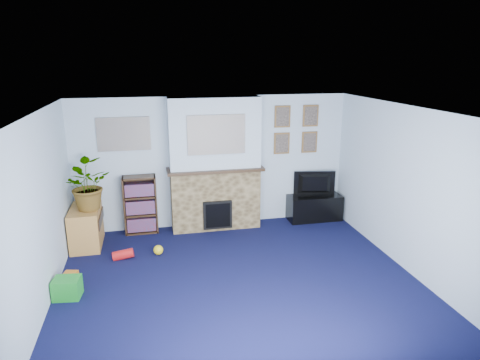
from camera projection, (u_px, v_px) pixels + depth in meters
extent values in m
cube|color=#0E1035|center=(239.00, 281.00, 6.06)|extent=(5.00, 4.50, 0.01)
cube|color=white|center=(239.00, 111.00, 5.40)|extent=(5.00, 4.50, 0.01)
cube|color=silver|center=(213.00, 162.00, 7.84)|extent=(5.00, 0.04, 2.40)
cube|color=silver|center=(295.00, 285.00, 3.62)|extent=(5.00, 0.04, 2.40)
cube|color=silver|center=(39.00, 215.00, 5.22)|extent=(0.04, 4.50, 2.40)
cube|color=silver|center=(406.00, 189.00, 6.24)|extent=(0.04, 4.50, 2.40)
cube|color=brown|center=(216.00, 199.00, 7.83)|extent=(1.60, 0.40, 1.10)
cube|color=brown|center=(214.00, 134.00, 7.50)|extent=(1.60, 0.40, 1.30)
cube|color=brown|center=(215.00, 169.00, 7.65)|extent=(1.72, 0.50, 0.05)
cube|color=brown|center=(218.00, 215.00, 7.70)|extent=(0.52, 0.08, 0.52)
cube|color=brown|center=(218.00, 216.00, 7.66)|extent=(0.44, 0.02, 0.44)
cube|color=gray|center=(216.00, 135.00, 7.29)|extent=(1.00, 0.03, 0.68)
cube|color=gray|center=(124.00, 134.00, 7.35)|extent=(0.90, 0.03, 0.58)
cube|color=brown|center=(282.00, 117.00, 7.87)|extent=(0.30, 0.03, 0.40)
cube|color=brown|center=(311.00, 116.00, 7.98)|extent=(0.30, 0.03, 0.40)
cube|color=brown|center=(282.00, 143.00, 8.01)|extent=(0.30, 0.03, 0.40)
cube|color=brown|center=(309.00, 142.00, 8.12)|extent=(0.30, 0.03, 0.40)
cube|color=black|center=(314.00, 208.00, 8.30)|extent=(1.03, 0.43, 0.49)
imported|color=black|center=(315.00, 184.00, 8.18)|extent=(0.80, 0.25, 0.46)
cube|color=#332012|center=(141.00, 202.00, 7.73)|extent=(0.58, 0.02, 1.05)
cube|color=#332012|center=(125.00, 206.00, 7.56)|extent=(0.03, 0.28, 1.05)
cube|color=#332012|center=(156.00, 204.00, 7.67)|extent=(0.03, 0.28, 1.05)
cube|color=#332012|center=(142.00, 231.00, 7.75)|extent=(0.56, 0.28, 0.03)
cube|color=#332012|center=(141.00, 214.00, 7.66)|extent=(0.56, 0.28, 0.03)
cube|color=#332012|center=(140.00, 196.00, 7.57)|extent=(0.56, 0.28, 0.03)
cube|color=#332012|center=(139.00, 177.00, 7.47)|extent=(0.56, 0.28, 0.03)
cube|color=#332012|center=(142.00, 223.00, 7.70)|extent=(0.50, 0.22, 0.24)
cube|color=#332012|center=(141.00, 206.00, 7.61)|extent=(0.50, 0.22, 0.24)
cube|color=#332012|center=(139.00, 189.00, 7.52)|extent=(0.50, 0.22, 0.22)
cube|color=#BD833C|center=(86.00, 226.00, 7.12)|extent=(0.47, 0.84, 0.66)
imported|color=#26661E|center=(85.00, 185.00, 6.89)|extent=(0.97, 0.96, 0.81)
cube|color=gold|center=(213.00, 164.00, 7.59)|extent=(0.10, 0.06, 0.14)
cylinder|color=#B2BFC6|center=(229.00, 163.00, 7.65)|extent=(0.05, 0.05, 0.16)
sphere|color=gray|center=(181.00, 166.00, 7.48)|extent=(0.13, 0.13, 0.13)
cylinder|color=orange|center=(254.00, 163.00, 7.75)|extent=(0.06, 0.06, 0.12)
cube|color=#198C26|center=(67.00, 288.00, 5.61)|extent=(0.37, 0.31, 0.27)
sphere|color=yellow|center=(158.00, 249.00, 6.85)|extent=(0.16, 0.16, 0.16)
cube|color=orange|center=(71.00, 280.00, 5.87)|extent=(0.21, 0.21, 0.22)
cylinder|color=red|center=(123.00, 255.00, 6.71)|extent=(0.33, 0.15, 0.19)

